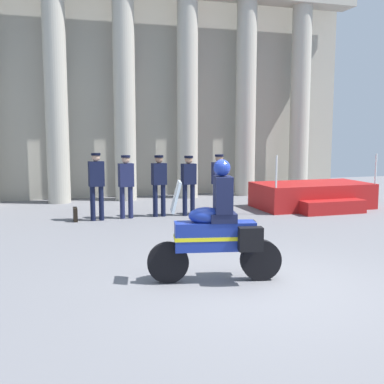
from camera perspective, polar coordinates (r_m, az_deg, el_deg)
name	(u,v)px	position (r m, az deg, el deg)	size (l,w,h in m)	color
ground_plane	(258,286)	(7.36, 7.95, -11.13)	(28.00, 28.00, 0.00)	slate
colonnade_backdrop	(122,80)	(16.63, -8.45, 13.20)	(16.91, 1.56, 7.64)	#A49F91
reviewing_stand	(313,196)	(14.80, 14.35, -0.46)	(3.41, 2.29, 1.65)	#A51919
officer_in_row_0	(96,181)	(12.47, -11.41, 1.31)	(0.41, 0.27, 1.76)	black
officer_in_row_1	(126,181)	(12.66, -7.93, 1.27)	(0.41, 0.27, 1.68)	#191E42
officer_in_row_2	(159,181)	(12.84, -3.98, 1.38)	(0.41, 0.27, 1.67)	black
officer_in_row_3	(189,180)	(12.96, -0.40, 1.40)	(0.41, 0.27, 1.65)	black
officer_in_row_4	(219,179)	(13.17, 3.27, 1.55)	(0.41, 0.27, 1.67)	#191E42
motorcycle_with_rider	(220,231)	(7.33, 3.33, -4.71)	(2.07, 0.81, 1.90)	black
briefcase_on_ground	(75,214)	(12.60, -13.84, -2.63)	(0.10, 0.32, 0.36)	black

